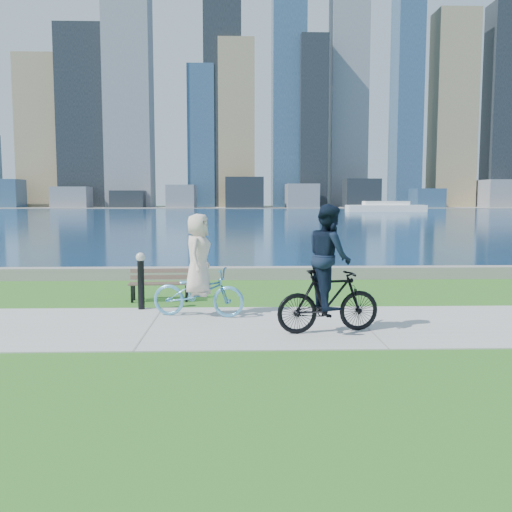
{
  "coord_description": "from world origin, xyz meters",
  "views": [
    {
      "loc": [
        -2.36,
        -10.44,
        2.39
      ],
      "look_at": [
        -1.97,
        2.12,
        1.1
      ],
      "focal_mm": 40.0,
      "sensor_mm": 36.0,
      "label": 1
    }
  ],
  "objects_px": {
    "bollard_lamp": "(141,277)",
    "cyclist_man": "(329,279)",
    "park_bench": "(160,282)",
    "cyclist_woman": "(198,279)"
  },
  "relations": [
    {
      "from": "bollard_lamp",
      "to": "cyclist_man",
      "type": "relative_size",
      "value": 0.54
    },
    {
      "from": "park_bench",
      "to": "cyclist_man",
      "type": "relative_size",
      "value": 0.63
    },
    {
      "from": "bollard_lamp",
      "to": "cyclist_man",
      "type": "height_order",
      "value": "cyclist_man"
    },
    {
      "from": "cyclist_man",
      "to": "park_bench",
      "type": "bearing_deg",
      "value": 34.81
    },
    {
      "from": "park_bench",
      "to": "bollard_lamp",
      "type": "bearing_deg",
      "value": -104.75
    },
    {
      "from": "bollard_lamp",
      "to": "cyclist_man",
      "type": "bearing_deg",
      "value": -31.22
    },
    {
      "from": "park_bench",
      "to": "bollard_lamp",
      "type": "distance_m",
      "value": 1.17
    },
    {
      "from": "bollard_lamp",
      "to": "cyclist_woman",
      "type": "height_order",
      "value": "cyclist_woman"
    },
    {
      "from": "bollard_lamp",
      "to": "cyclist_woman",
      "type": "distance_m",
      "value": 1.49
    },
    {
      "from": "park_bench",
      "to": "cyclist_woman",
      "type": "height_order",
      "value": "cyclist_woman"
    }
  ]
}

